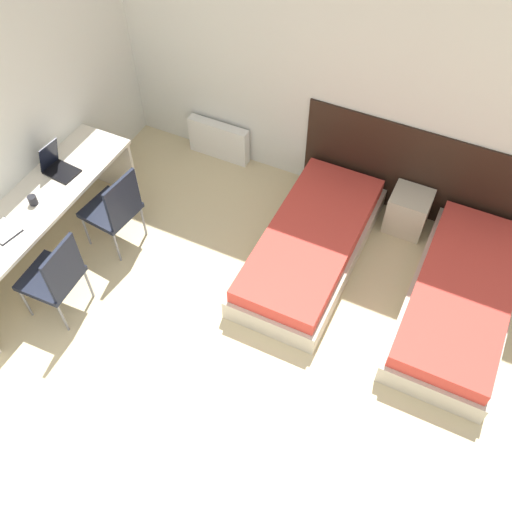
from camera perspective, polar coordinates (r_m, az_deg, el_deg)
The scene contains 14 objects.
ground_plane at distance 4.78m, azimuth -11.65°, elevation -21.97°, with size 20.00×20.00×0.00m, color beige.
wall_back at distance 5.71m, azimuth 7.82°, elevation 17.30°, with size 5.67×0.05×2.70m.
wall_left at distance 5.57m, azimuth -23.87°, elevation 12.12°, with size 0.05×4.74×2.70m.
headboard_panel at distance 6.03m, azimuth 16.14°, elevation 7.71°, with size 2.48×0.03×1.07m.
bed_near_window at distance 5.64m, azimuth 5.48°, elevation 1.08°, with size 0.91×2.04×0.39m.
bed_near_door at distance 5.55m, azimuth 19.72°, elevation -4.08°, with size 0.91×2.04×0.39m.
nightstand at distance 6.08m, azimuth 14.96°, elevation 4.35°, with size 0.40×0.38×0.45m.
radiator at distance 6.70m, azimuth -3.74°, elevation 11.47°, with size 0.73×0.12×0.45m.
desk at distance 5.71m, azimuth -20.95°, elevation 3.84°, with size 0.61×2.27×0.75m.
chair_near_laptop at distance 5.68m, azimuth -13.95°, elevation 4.72°, with size 0.51×0.51×0.93m.
chair_near_notebook at distance 5.29m, azimuth -19.45°, elevation -1.84°, with size 0.48×0.48×0.93m.
laptop at distance 5.80m, azimuth -19.25°, elevation 8.50°, with size 0.33×0.26×0.31m.
open_notebook at distance 5.46m, azimuth -23.95°, elevation 2.33°, with size 0.31×0.27×0.02m.
mug at distance 5.57m, azimuth -21.43°, elevation 5.22°, with size 0.08×0.08×0.09m.
Camera 1 is at (1.38, -0.80, 4.50)m, focal length 40.00 mm.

